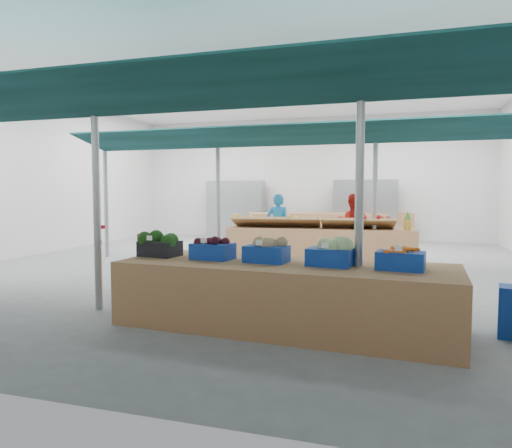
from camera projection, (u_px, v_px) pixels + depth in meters
The scene contains 21 objects.
floor at pixel (253, 267), 9.84m from camera, with size 13.00×13.00×0.00m, color slate.
hall at pixel (271, 150), 11.03m from camera, with size 13.00×13.00×13.00m.
pole_grid at pixel (265, 181), 7.83m from camera, with size 10.00×4.60×3.00m.
awnings at pixel (265, 124), 7.76m from camera, with size 9.50×7.08×0.30m.
back_shelving_left at pixel (236, 210), 16.22m from camera, with size 2.00×0.50×2.00m, color #B23F33.
back_shelving_right at pixel (365, 211), 14.93m from camera, with size 2.00×0.50×2.00m, color #B23F33.
veg_counter at pixel (284, 295), 5.46m from camera, with size 3.98×1.33×0.77m, color olive.
fruit_counter at pixel (320, 248), 9.85m from camera, with size 3.95×0.94×0.85m, color olive.
far_counter at pixel (329, 227), 14.97m from camera, with size 5.25×1.05×0.94m, color olive.
vendor_left at pixel (278, 226), 11.22m from camera, with size 0.58×0.38×1.58m, color #1C7ABB.
vendor_right at pixel (352, 227), 10.70m from camera, with size 0.77×0.60×1.58m, color #AE1B15.
crate_broccoli at pixel (160, 244), 6.02m from camera, with size 0.54×0.43×0.35m.
crate_beets at pixel (213, 249), 5.76m from camera, with size 0.54×0.43×0.29m.
crate_celeriac at pixel (266, 250), 5.50m from camera, with size 0.54×0.43×0.31m.
crate_cabbage at pixel (330, 252), 5.23m from camera, with size 0.54×0.43×0.35m.
crate_carrots at pixel (401, 260), 4.96m from camera, with size 0.54×0.43×0.29m.
sparrow at pixel (142, 238), 5.95m from camera, with size 0.12×0.09×0.11m.
pole_ribbon at pixel (101, 228), 6.79m from camera, with size 0.12×0.12×0.28m.
apple_heap_yellow at pixel (276, 220), 9.94m from camera, with size 1.96×0.89×0.27m.
apple_heap_red at pixel (358, 221), 9.52m from camera, with size 1.56×0.85×0.27m.
pineapple at pixel (407, 221), 9.29m from camera, with size 0.14×0.14×0.39m.
Camera 1 is at (2.87, -9.32, 1.62)m, focal length 32.00 mm.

